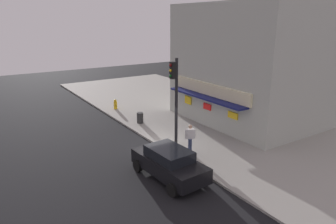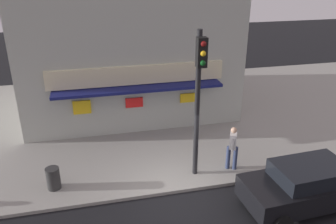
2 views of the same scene
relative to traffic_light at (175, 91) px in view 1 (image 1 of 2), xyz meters
name	(u,v)px [view 1 (image 1 of 2)]	position (x,y,z in m)	size (l,w,h in m)	color
ground_plane	(156,146)	(-0.89, -0.79, -3.50)	(65.67, 65.67, 0.00)	black
sidewalk	(233,126)	(-0.89, 5.74, -3.44)	(43.78, 13.07, 0.12)	gray
corner_building	(250,64)	(-1.48, 7.67, 0.85)	(10.02, 8.33, 8.45)	#ADB2A8
traffic_light	(175,91)	(0.00, 0.00, 0.00)	(0.32, 0.58, 5.28)	black
fire_hydrant	(115,104)	(-9.46, 0.34, -2.97)	(0.52, 0.28, 0.84)	gold
trash_can	(140,118)	(-5.01, 0.33, -2.98)	(0.47, 0.47, 0.79)	#2D2D2D
pedestrian	(190,138)	(1.42, 0.09, -2.42)	(0.45, 0.59, 1.72)	navy
parked_car_black	(169,163)	(2.99, -2.36, -2.69)	(4.33, 2.21, 1.54)	black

